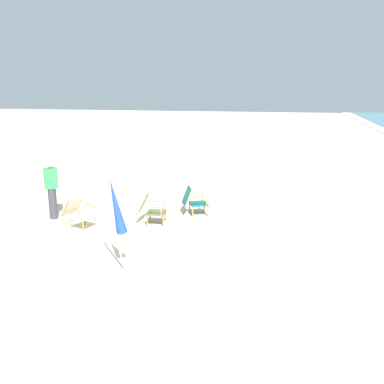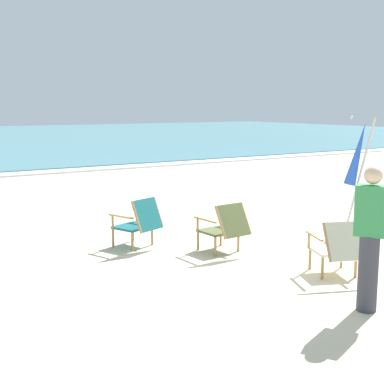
{
  "view_description": "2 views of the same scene",
  "coord_description": "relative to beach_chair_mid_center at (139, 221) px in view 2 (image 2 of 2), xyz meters",
  "views": [
    {
      "loc": [
        10.19,
        3.32,
        3.83
      ],
      "look_at": [
        -1.34,
        1.43,
        0.8
      ],
      "focal_mm": 42.0,
      "sensor_mm": 36.0,
      "label": 1
    },
    {
      "loc": [
        -5.59,
        -6.18,
        2.27
      ],
      "look_at": [
        -0.68,
        1.67,
        0.77
      ],
      "focal_mm": 50.0,
      "sensor_mm": 36.0,
      "label": 2
    }
  ],
  "objects": [
    {
      "name": "ground_plane",
      "position": [
        1.86,
        -1.39,
        -0.43
      ],
      "size": [
        80.0,
        80.0,
        0.0
      ],
      "primitive_type": "plane",
      "color": "beige"
    },
    {
      "name": "surf_band",
      "position": [
        1.86,
        10.44,
        -0.4
      ],
      "size": [
        80.0,
        1.1,
        0.06
      ],
      "primitive_type": "cube",
      "color": "white",
      "rests_on": "ground"
    },
    {
      "name": "beach_chair_mid_center",
      "position": [
        0.0,
        0.0,
        0.0
      ],
      "size": [
        0.78,
        0.85,
        0.81
      ],
      "color": "#196066",
      "rests_on": "ground"
    },
    {
      "name": "beach_chair_front_left",
      "position": [
        0.98,
        -1.0,
        -0.0
      ],
      "size": [
        0.64,
        0.78,
        0.79
      ],
      "color": "#515B33",
      "rests_on": "ground"
    },
    {
      "name": "beach_chair_back_left",
      "position": [
        1.56,
        -2.77,
        -0.01
      ],
      "size": [
        0.82,
        0.93,
        0.78
      ],
      "color": "beige",
      "rests_on": "ground"
    },
    {
      "name": "umbrella_furled_blue",
      "position": [
        4.05,
        -0.87,
        0.94
      ],
      "size": [
        0.51,
        0.44,
        2.09
      ],
      "color": "#B7B2A8",
      "rests_on": "ground"
    },
    {
      "name": "person_near_chairs",
      "position": [
        0.95,
        -3.77,
        0.41
      ],
      "size": [
        0.35,
        0.39,
        1.63
      ],
      "color": "#383842",
      "rests_on": "ground"
    }
  ]
}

